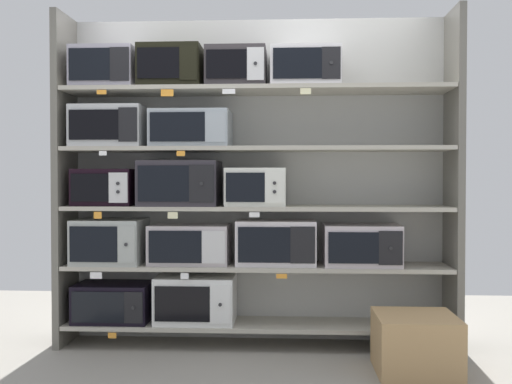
{
  "coord_description": "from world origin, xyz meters",
  "views": [
    {
      "loc": [
        0.24,
        -4.37,
        1.22
      ],
      "look_at": [
        0.0,
        0.0,
        1.12
      ],
      "focal_mm": 42.44,
      "sensor_mm": 36.0,
      "label": 1
    }
  ],
  "objects_px": {
    "microwave_4": "(276,242)",
    "shipping_carton": "(416,344)",
    "microwave_5": "(361,245)",
    "microwave_11": "(106,69)",
    "microwave_2": "(110,241)",
    "microwave_3": "(190,244)",
    "microwave_8": "(256,187)",
    "microwave_7": "(180,183)",
    "microwave_0": "(114,302)",
    "microwave_10": "(191,129)",
    "microwave_14": "(305,69)",
    "microwave_12": "(172,68)",
    "microwave_6": "(106,187)",
    "microwave_1": "(196,299)",
    "microwave_9": "(111,127)",
    "microwave_13": "(237,69)"
  },
  "relations": [
    {
      "from": "microwave_2",
      "to": "microwave_3",
      "type": "bearing_deg",
      "value": -0.0
    },
    {
      "from": "microwave_10",
      "to": "microwave_13",
      "type": "height_order",
      "value": "microwave_13"
    },
    {
      "from": "microwave_11",
      "to": "microwave_13",
      "type": "relative_size",
      "value": 1.06
    },
    {
      "from": "microwave_3",
      "to": "microwave_10",
      "type": "height_order",
      "value": "microwave_10"
    },
    {
      "from": "microwave_0",
      "to": "microwave_12",
      "type": "distance_m",
      "value": 1.77
    },
    {
      "from": "microwave_11",
      "to": "microwave_13",
      "type": "bearing_deg",
      "value": 0.01
    },
    {
      "from": "microwave_5",
      "to": "microwave_14",
      "type": "distance_m",
      "value": 1.33
    },
    {
      "from": "microwave_2",
      "to": "microwave_8",
      "type": "height_order",
      "value": "microwave_8"
    },
    {
      "from": "microwave_0",
      "to": "microwave_3",
      "type": "xyz_separation_m",
      "value": [
        0.57,
        0.0,
        0.43
      ]
    },
    {
      "from": "microwave_5",
      "to": "microwave_11",
      "type": "height_order",
      "value": "microwave_11"
    },
    {
      "from": "microwave_1",
      "to": "microwave_14",
      "type": "height_order",
      "value": "microwave_14"
    },
    {
      "from": "microwave_6",
      "to": "microwave_14",
      "type": "bearing_deg",
      "value": -0.0
    },
    {
      "from": "microwave_1",
      "to": "shipping_carton",
      "type": "bearing_deg",
      "value": -20.73
    },
    {
      "from": "microwave_2",
      "to": "microwave_5",
      "type": "bearing_deg",
      "value": 0.01
    },
    {
      "from": "microwave_1",
      "to": "microwave_11",
      "type": "distance_m",
      "value": 1.8
    },
    {
      "from": "microwave_2",
      "to": "microwave_14",
      "type": "relative_size",
      "value": 1.01
    },
    {
      "from": "microwave_7",
      "to": "microwave_1",
      "type": "bearing_deg",
      "value": 0.06
    },
    {
      "from": "microwave_12",
      "to": "microwave_13",
      "type": "height_order",
      "value": "microwave_12"
    },
    {
      "from": "microwave_9",
      "to": "microwave_4",
      "type": "bearing_deg",
      "value": -0.01
    },
    {
      "from": "microwave_4",
      "to": "microwave_7",
      "type": "distance_m",
      "value": 0.82
    },
    {
      "from": "microwave_3",
      "to": "microwave_7",
      "type": "bearing_deg",
      "value": 179.93
    },
    {
      "from": "microwave_1",
      "to": "microwave_10",
      "type": "relative_size",
      "value": 1.01
    },
    {
      "from": "microwave_5",
      "to": "shipping_carton",
      "type": "relative_size",
      "value": 1.09
    },
    {
      "from": "microwave_11",
      "to": "microwave_12",
      "type": "relative_size",
      "value": 1.02
    },
    {
      "from": "microwave_1",
      "to": "microwave_9",
      "type": "relative_size",
      "value": 1.11
    },
    {
      "from": "microwave_2",
      "to": "microwave_7",
      "type": "distance_m",
      "value": 0.67
    },
    {
      "from": "microwave_9",
      "to": "microwave_10",
      "type": "distance_m",
      "value": 0.59
    },
    {
      "from": "microwave_8",
      "to": "microwave_10",
      "type": "relative_size",
      "value": 0.76
    },
    {
      "from": "microwave_14",
      "to": "microwave_8",
      "type": "bearing_deg",
      "value": 179.98
    },
    {
      "from": "microwave_4",
      "to": "microwave_8",
      "type": "distance_m",
      "value": 0.43
    },
    {
      "from": "microwave_4",
      "to": "microwave_3",
      "type": "bearing_deg",
      "value": -179.99
    },
    {
      "from": "microwave_5",
      "to": "microwave_6",
      "type": "bearing_deg",
      "value": -180.0
    },
    {
      "from": "microwave_4",
      "to": "shipping_carton",
      "type": "bearing_deg",
      "value": -32.16
    },
    {
      "from": "microwave_1",
      "to": "microwave_6",
      "type": "relative_size",
      "value": 1.32
    },
    {
      "from": "microwave_3",
      "to": "microwave_5",
      "type": "distance_m",
      "value": 1.24
    },
    {
      "from": "microwave_8",
      "to": "microwave_11",
      "type": "height_order",
      "value": "microwave_11"
    },
    {
      "from": "microwave_4",
      "to": "shipping_carton",
      "type": "distance_m",
      "value": 1.19
    },
    {
      "from": "microwave_10",
      "to": "microwave_11",
      "type": "height_order",
      "value": "microwave_11"
    },
    {
      "from": "microwave_0",
      "to": "microwave_5",
      "type": "relative_size",
      "value": 1.0
    },
    {
      "from": "microwave_1",
      "to": "microwave_10",
      "type": "height_order",
      "value": "microwave_10"
    },
    {
      "from": "microwave_2",
      "to": "shipping_carton",
      "type": "height_order",
      "value": "microwave_2"
    },
    {
      "from": "microwave_3",
      "to": "microwave_7",
      "type": "distance_m",
      "value": 0.45
    },
    {
      "from": "microwave_4",
      "to": "microwave_8",
      "type": "xyz_separation_m",
      "value": [
        -0.15,
        0.0,
        0.4
      ]
    },
    {
      "from": "shipping_carton",
      "to": "microwave_4",
      "type": "bearing_deg",
      "value": 147.84
    },
    {
      "from": "microwave_7",
      "to": "microwave_8",
      "type": "relative_size",
      "value": 1.31
    },
    {
      "from": "microwave_3",
      "to": "microwave_14",
      "type": "distance_m",
      "value": 1.52
    },
    {
      "from": "microwave_1",
      "to": "microwave_5",
      "type": "xyz_separation_m",
      "value": [
        1.2,
        0.0,
        0.4
      ]
    },
    {
      "from": "microwave_2",
      "to": "microwave_11",
      "type": "height_order",
      "value": "microwave_11"
    },
    {
      "from": "microwave_7",
      "to": "microwave_10",
      "type": "bearing_deg",
      "value": -0.02
    },
    {
      "from": "microwave_4",
      "to": "microwave_6",
      "type": "relative_size",
      "value": 1.32
    }
  ]
}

